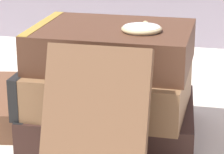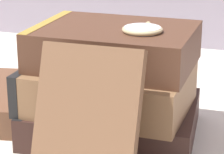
{
  "view_description": "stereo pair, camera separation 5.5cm",
  "coord_description": "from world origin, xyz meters",
  "px_view_note": "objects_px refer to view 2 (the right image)",
  "views": [
    {
      "loc": [
        0.17,
        -0.59,
        0.29
      ],
      "look_at": [
        0.04,
        -0.02,
        0.09
      ],
      "focal_mm": 85.0,
      "sensor_mm": 36.0,
      "label": 1
    },
    {
      "loc": [
        0.22,
        -0.58,
        0.29
      ],
      "look_at": [
        0.04,
        -0.02,
        0.09
      ],
      "focal_mm": 85.0,
      "sensor_mm": 36.0,
      "label": 2
    }
  ],
  "objects_px": {
    "book_flat_middle": "(103,88)",
    "pocket_watch": "(143,29)",
    "book_flat_bottom": "(109,118)",
    "reading_glasses": "(121,97)",
    "book_flat_top": "(110,46)",
    "book_leaning_front": "(86,124)"
  },
  "relations": [
    {
      "from": "book_leaning_front",
      "to": "reading_glasses",
      "type": "bearing_deg",
      "value": 98.58
    },
    {
      "from": "book_flat_bottom",
      "to": "pocket_watch",
      "type": "distance_m",
      "value": 0.13
    },
    {
      "from": "pocket_watch",
      "to": "book_flat_middle",
      "type": "bearing_deg",
      "value": -171.98
    },
    {
      "from": "book_flat_bottom",
      "to": "book_flat_middle",
      "type": "height_order",
      "value": "book_flat_middle"
    },
    {
      "from": "book_flat_top",
      "to": "book_leaning_front",
      "type": "xyz_separation_m",
      "value": [
        0.01,
        -0.13,
        -0.05
      ]
    },
    {
      "from": "book_flat_middle",
      "to": "book_flat_bottom",
      "type": "bearing_deg",
      "value": 80.64
    },
    {
      "from": "book_flat_bottom",
      "to": "book_leaning_front",
      "type": "bearing_deg",
      "value": -87.28
    },
    {
      "from": "book_flat_top",
      "to": "book_flat_bottom",
      "type": "bearing_deg",
      "value": -173.48
    },
    {
      "from": "book_leaning_front",
      "to": "pocket_watch",
      "type": "distance_m",
      "value": 0.14
    },
    {
      "from": "book_flat_top",
      "to": "pocket_watch",
      "type": "xyz_separation_m",
      "value": [
        0.04,
        -0.01,
        0.03
      ]
    },
    {
      "from": "book_flat_bottom",
      "to": "book_flat_top",
      "type": "relative_size",
      "value": 1.16
    },
    {
      "from": "book_flat_top",
      "to": "pocket_watch",
      "type": "height_order",
      "value": "pocket_watch"
    },
    {
      "from": "book_flat_middle",
      "to": "pocket_watch",
      "type": "bearing_deg",
      "value": 9.2
    },
    {
      "from": "book_flat_middle",
      "to": "book_flat_top",
      "type": "distance_m",
      "value": 0.05
    },
    {
      "from": "book_flat_bottom",
      "to": "book_flat_middle",
      "type": "distance_m",
      "value": 0.05
    },
    {
      "from": "book_flat_bottom",
      "to": "book_leaning_front",
      "type": "xyz_separation_m",
      "value": [
        0.02,
        -0.13,
        0.05
      ]
    },
    {
      "from": "book_flat_middle",
      "to": "reading_glasses",
      "type": "relative_size",
      "value": 1.65
    },
    {
      "from": "book_leaning_front",
      "to": "pocket_watch",
      "type": "bearing_deg",
      "value": 76.46
    },
    {
      "from": "book_flat_bottom",
      "to": "book_flat_middle",
      "type": "bearing_deg",
      "value": -105.45
    },
    {
      "from": "book_flat_top",
      "to": "reading_glasses",
      "type": "bearing_deg",
      "value": 100.94
    },
    {
      "from": "book_flat_middle",
      "to": "book_flat_top",
      "type": "relative_size",
      "value": 1.04
    },
    {
      "from": "book_flat_middle",
      "to": "reading_glasses",
      "type": "bearing_deg",
      "value": 98.49
    }
  ]
}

